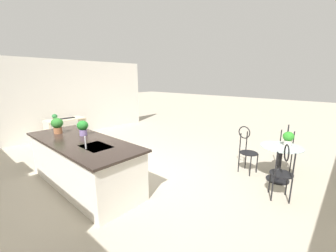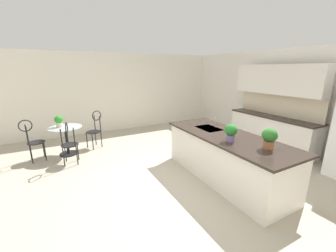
{
  "view_description": "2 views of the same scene",
  "coord_description": "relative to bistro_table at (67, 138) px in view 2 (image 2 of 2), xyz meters",
  "views": [
    {
      "loc": [
        -3.49,
        2.6,
        2.09
      ],
      "look_at": [
        -0.74,
        -0.49,
        1.13
      ],
      "focal_mm": 22.38,
      "sensor_mm": 36.0,
      "label": 1
    },
    {
      "loc": [
        3.16,
        -1.97,
        2.16
      ],
      "look_at": [
        -0.96,
        0.22,
        0.88
      ],
      "focal_mm": 22.18,
      "sensor_mm": 36.0,
      "label": 2
    }
  ],
  "objects": [
    {
      "name": "chair_by_island",
      "position": [
        -0.22,
        0.74,
        0.13
      ],
      "size": [
        0.5,
        0.52,
        1.04
      ],
      "color": "black",
      "rests_on": "ground"
    },
    {
      "name": "chair_toward_desk",
      "position": [
        0.68,
        0.03,
        0.13
      ],
      "size": [
        0.51,
        0.44,
        1.04
      ],
      "color": "black",
      "rests_on": "ground"
    },
    {
      "name": "sink_faucet",
      "position": [
        2.28,
        2.93,
        0.58
      ],
      "size": [
        0.02,
        0.02,
        0.22
      ],
      "primitive_type": "cylinder",
      "color": "#B2B5BA",
      "rests_on": "kitchen_island"
    },
    {
      "name": "wall_back",
      "position": [
        2.53,
        5.56,
        0.9
      ],
      "size": [
        9.0,
        0.12,
        2.7
      ],
      "primitive_type": "cube",
      "color": "silver",
      "rests_on": "ground"
    },
    {
      "name": "upper_cabinet_run",
      "position": [
        2.13,
        5.08,
        1.45
      ],
      "size": [
        2.4,
        0.36,
        0.76
      ],
      "color": "white",
      "rests_on": "back_counter_run"
    },
    {
      "name": "bistro_table",
      "position": [
        0.0,
        0.0,
        0.0
      ],
      "size": [
        0.8,
        0.8,
        0.74
      ],
      "color": "black",
      "rests_on": "ground"
    },
    {
      "name": "chair_near_window",
      "position": [
        0.07,
        -0.72,
        0.13
      ],
      "size": [
        0.44,
        0.51,
        1.04
      ],
      "color": "black",
      "rests_on": "ground"
    },
    {
      "name": "kitchen_island",
      "position": [
        2.83,
        2.75,
        0.02
      ],
      "size": [
        2.8,
        1.06,
        0.92
      ],
      "color": "white",
      "rests_on": "ground"
    },
    {
      "name": "ground_plane",
      "position": [
        2.53,
        1.9,
        -0.45
      ],
      "size": [
        40.0,
        40.0,
        0.0
      ],
      "primitive_type": "plane",
      "color": "#B2A893"
    },
    {
      "name": "back_counter_run",
      "position": [
        2.13,
        5.1,
        0.05
      ],
      "size": [
        2.44,
        0.64,
        1.52
      ],
      "color": "white",
      "rests_on": "ground"
    },
    {
      "name": "potted_plant_on_table",
      "position": [
        -0.07,
        -0.12,
        0.46
      ],
      "size": [
        0.21,
        0.21,
        0.29
      ],
      "color": "beige",
      "rests_on": "bistro_table"
    },
    {
      "name": "potted_plant_counter_far",
      "position": [
        3.68,
        2.83,
        0.66
      ],
      "size": [
        0.24,
        0.24,
        0.33
      ],
      "color": "#9E603D",
      "rests_on": "kitchen_island"
    },
    {
      "name": "wall_left_window",
      "position": [
        -1.73,
        1.9,
        0.9
      ],
      "size": [
        0.12,
        7.8,
        2.7
      ],
      "primitive_type": "cube",
      "color": "silver",
      "rests_on": "ground"
    },
    {
      "name": "potted_plant_counter_near",
      "position": [
        3.13,
        2.54,
        0.65
      ],
      "size": [
        0.22,
        0.22,
        0.31
      ],
      "color": "#7A669E",
      "rests_on": "kitchen_island"
    }
  ]
}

